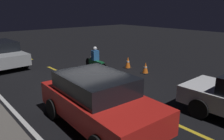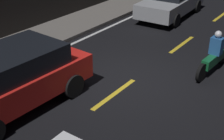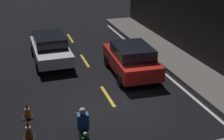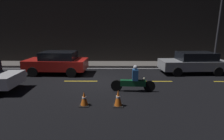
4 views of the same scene
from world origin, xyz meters
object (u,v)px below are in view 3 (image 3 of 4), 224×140
(sedan_white, at_px, (50,48))
(traffic_cone_near, at_px, (27,111))
(taxi_red, at_px, (131,59))
(traffic_cone_mid, at_px, (28,129))
(motorcycle, at_px, (83,128))

(sedan_white, bearing_deg, traffic_cone_near, -16.80)
(taxi_red, distance_m, traffic_cone_mid, 6.69)
(taxi_red, bearing_deg, motorcycle, 146.64)
(sedan_white, xyz_separation_m, traffic_cone_mid, (7.23, -1.67, -0.43))
(taxi_red, relative_size, motorcycle, 1.90)
(motorcycle, relative_size, traffic_cone_near, 3.69)
(sedan_white, bearing_deg, traffic_cone_mid, -14.21)
(traffic_cone_mid, bearing_deg, taxi_red, 127.96)
(sedan_white, height_order, traffic_cone_mid, sedan_white)
(traffic_cone_near, bearing_deg, taxi_red, 117.46)
(traffic_cone_near, distance_m, traffic_cone_mid, 1.39)
(sedan_white, distance_m, taxi_red, 4.76)
(taxi_red, height_order, motorcycle, taxi_red)
(sedan_white, relative_size, motorcycle, 1.98)
(motorcycle, distance_m, traffic_cone_near, 2.77)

